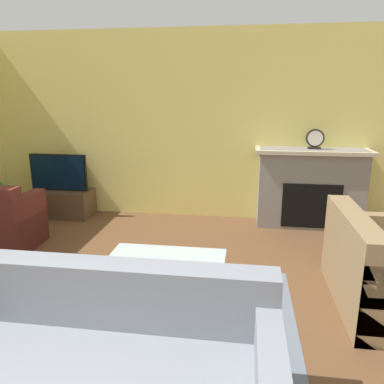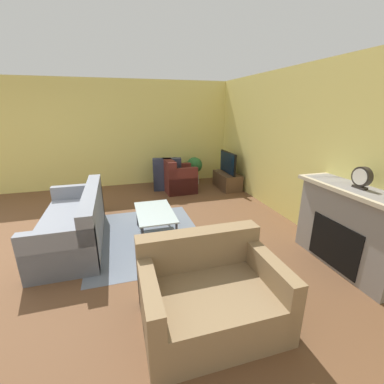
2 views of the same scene
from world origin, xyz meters
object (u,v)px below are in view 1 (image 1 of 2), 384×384
at_px(couch_sectional, 96,370).
at_px(coffee_table, 166,263).
at_px(tv, 59,172).
at_px(armchair_accent, 5,225).
at_px(mantel_clock, 315,139).

relative_size(couch_sectional, coffee_table, 2.00).
bearing_deg(couch_sectional, tv, 119.72).
height_order(tv, armchair_accent, tv).
relative_size(tv, coffee_table, 0.85).
bearing_deg(couch_sectional, armchair_accent, 133.19).
distance_m(coffee_table, mantel_clock, 2.90).
distance_m(armchair_accent, coffee_table, 2.33).
bearing_deg(couch_sectional, mantel_clock, 64.13).
xyz_separation_m(armchair_accent, coffee_table, (2.14, -0.91, 0.08)).
bearing_deg(mantel_clock, couch_sectional, -115.87).
bearing_deg(armchair_accent, tv, -94.62).
relative_size(tv, couch_sectional, 0.42).
height_order(couch_sectional, armchair_accent, same).
distance_m(couch_sectional, mantel_clock, 4.02).
xyz_separation_m(couch_sectional, armchair_accent, (-2.00, 2.13, 0.02)).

